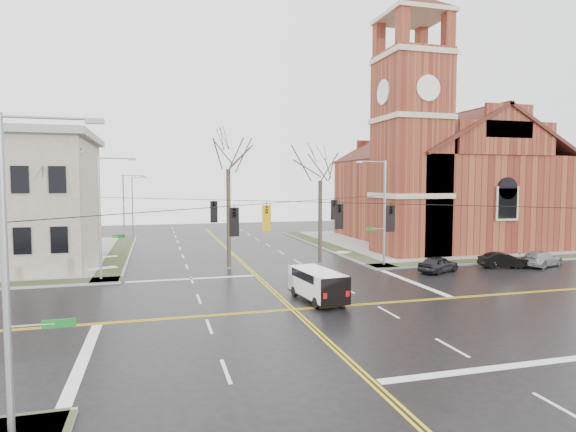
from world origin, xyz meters
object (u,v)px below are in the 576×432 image
object	(u,v)px
signal_pole_nw	(102,214)
parked_car_c	(541,259)
cargo_van	(316,282)
tree_ne	(320,175)
parked_car_a	(438,264)
tree_nw_far	(50,173)
streetlight_north_a	(125,209)
signal_pole_sw	(12,268)
tree_nw_near	(228,162)
streetlight_north_b	(133,202)
parked_car_b	(503,260)
signal_pole_ne	(383,210)
church	(435,173)

from	to	relation	value
signal_pole_nw	parked_car_c	size ratio (longest dim) A/B	1.93
cargo_van	tree_ne	size ratio (longest dim) A/B	0.47
parked_car_c	tree_ne	size ratio (longest dim) A/B	0.43
parked_car_a	tree_nw_far	bearing A→B (deg)	53.95
streetlight_north_a	parked_car_a	size ratio (longest dim) A/B	2.01
cargo_van	parked_car_c	world-z (taller)	cargo_van
tree_ne	parked_car_c	bearing A→B (deg)	-18.46
signal_pole_sw	tree_nw_far	bearing A→B (deg)	98.65
tree_nw_near	tree_ne	world-z (taller)	tree_nw_near
streetlight_north_b	parked_car_b	xyz separation A→B (m)	(31.69, -39.80, -3.81)
streetlight_north_a	signal_pole_ne	bearing A→B (deg)	-36.90
streetlight_north_b	tree_ne	distance (m)	38.22
tree_nw_near	tree_ne	size ratio (longest dim) A/B	1.13
signal_pole_ne	church	bearing A→B (deg)	44.66
tree_ne	tree_nw_far	bearing A→B (deg)	-179.88
tree_ne	streetlight_north_a	bearing A→B (deg)	140.86
signal_pole_ne	tree_ne	size ratio (longest dim) A/B	0.82
church	cargo_van	xyz separation A→B (m)	(-22.79, -23.04, -7.32)
signal_pole_ne	streetlight_north_b	world-z (taller)	signal_pole_ne
streetlight_north_b	tree_nw_far	world-z (taller)	tree_nw_far
parked_car_c	signal_pole_ne	bearing A→B (deg)	54.46
signal_pole_sw	tree_nw_near	bearing A→B (deg)	69.27
church	parked_car_a	bearing A→B (deg)	-121.21
signal_pole_nw	parked_car_c	world-z (taller)	signal_pole_nw
cargo_van	tree_nw_near	size ratio (longest dim) A/B	0.42
signal_pole_sw	tree_nw_near	world-z (taller)	tree_nw_near
signal_pole_ne	parked_car_c	bearing A→B (deg)	-14.84
cargo_van	parked_car_c	distance (m)	23.59
parked_car_b	tree_nw_far	size ratio (longest dim) A/B	0.36
cargo_van	tree_ne	xyz separation A→B (m)	(4.54, 12.29, 6.82)
signal_pole_ne	tree_ne	distance (m)	6.19
parked_car_a	cargo_van	bearing A→B (deg)	91.62
signal_pole_ne	parked_car_a	size ratio (longest dim) A/B	2.26
tree_nw_near	signal_pole_ne	bearing A→B (deg)	-12.03
cargo_van	tree_nw_far	distance (m)	22.19
church	tree_nw_far	distance (m)	41.40
streetlight_north_a	tree_nw_near	world-z (taller)	tree_nw_near
streetlight_north_b	signal_pole_nw	bearing A→B (deg)	-91.05
church	parked_car_b	world-z (taller)	church
signal_pole_nw	tree_nw_far	world-z (taller)	tree_nw_far
tree_nw_far	signal_pole_nw	bearing A→B (deg)	-32.60
tree_nw_far	tree_nw_near	size ratio (longest dim) A/B	0.89
parked_car_a	tree_ne	bearing A→B (deg)	27.97
cargo_van	parked_car_b	bearing A→B (deg)	12.05
church	cargo_van	bearing A→B (deg)	-134.68
streetlight_north_b	tree_nw_near	size ratio (longest dim) A/B	0.65
streetlight_north_a	tree_nw_near	bearing A→B (deg)	-56.58
parked_car_c	church	bearing A→B (deg)	-20.84
church	signal_pole_sw	xyz separation A→B (m)	(-36.09, -36.28, -3.48)
tree_nw_near	parked_car_b	bearing A→B (deg)	-14.97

